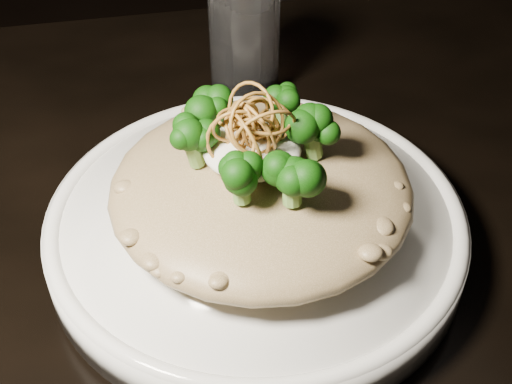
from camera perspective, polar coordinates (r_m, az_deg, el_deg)
The scene contains 7 objects.
table at distance 0.64m, azimuth -7.76°, elevation -9.66°, with size 1.10×0.80×0.75m.
plate at distance 0.56m, azimuth -0.00°, elevation -2.94°, with size 0.32×0.32×0.03m, color silver.
risotto at distance 0.53m, azimuth 0.40°, elevation 0.31°, with size 0.23×0.23×0.05m, color brown.
broccoli at distance 0.50m, azimuth -0.03°, elevation 4.84°, with size 0.15×0.15×0.05m, color black, non-canonical shape.
cheese at distance 0.51m, azimuth -0.33°, elevation 3.46°, with size 0.07×0.07×0.02m, color silver.
shallots at distance 0.49m, azimuth -0.27°, elevation 6.00°, with size 0.06×0.06×0.04m, color brown, non-canonical shape.
drinking_glass at distance 0.72m, azimuth -0.94°, elevation 12.30°, with size 0.07×0.07×0.12m, color white.
Camera 1 is at (0.00, -0.41, 1.16)m, focal length 50.00 mm.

